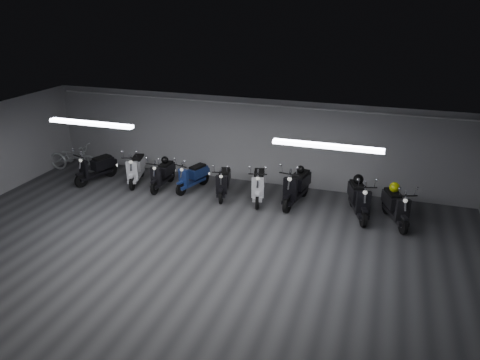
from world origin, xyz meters
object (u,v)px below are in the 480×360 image
(helmet_0, at_px, (395,187))
(helmet_3, at_px, (301,169))
(scooter_3, at_px, (162,170))
(helmet_1, at_px, (165,160))
(scooter_2, at_px, (136,164))
(helmet_2, at_px, (358,179))
(scooter_8, at_px, (359,193))
(scooter_0, at_px, (95,163))
(scooter_7, at_px, (297,181))
(scooter_9, at_px, (397,201))
(bicycle, at_px, (73,155))
(scooter_5, at_px, (223,178))
(scooter_6, at_px, (259,180))
(scooter_4, at_px, (192,172))

(helmet_0, distance_m, helmet_3, 2.69)
(scooter_3, relative_size, helmet_1, 6.92)
(scooter_2, bearing_deg, helmet_2, -15.95)
(helmet_2, distance_m, helmet_3, 1.70)
(scooter_8, bearing_deg, helmet_0, -11.07)
(scooter_0, distance_m, helmet_2, 8.41)
(scooter_7, distance_m, scooter_9, 2.82)
(scooter_9, bearing_deg, bicycle, 154.93)
(scooter_9, height_order, helmet_0, scooter_9)
(scooter_9, xyz_separation_m, bicycle, (-10.81, 0.65, -0.06))
(helmet_3, bearing_deg, bicycle, 179.91)
(helmet_2, bearing_deg, helmet_0, -8.74)
(scooter_5, relative_size, scooter_6, 0.92)
(scooter_0, distance_m, scooter_3, 2.35)
(scooter_2, xyz_separation_m, bicycle, (-2.68, 0.30, -0.06))
(scooter_2, relative_size, scooter_5, 1.09)
(scooter_7, relative_size, helmet_0, 6.95)
(scooter_3, relative_size, scooter_5, 1.00)
(scooter_9, relative_size, helmet_2, 6.13)
(scooter_5, bearing_deg, scooter_7, -9.18)
(scooter_9, bearing_deg, scooter_0, 158.27)
(scooter_0, bearing_deg, scooter_2, 33.05)
(scooter_2, distance_m, helmet_0, 8.04)
(helmet_0, bearing_deg, helmet_1, 178.01)
(helmet_0, bearing_deg, scooter_2, 179.15)
(scooter_5, distance_m, scooter_9, 5.04)
(scooter_2, relative_size, scooter_9, 1.01)
(scooter_0, height_order, scooter_8, scooter_8)
(bicycle, height_order, helmet_2, bicycle)
(scooter_3, bearing_deg, scooter_4, 8.80)
(scooter_9, height_order, helmet_2, scooter_9)
(helmet_2, bearing_deg, scooter_2, -179.75)
(scooter_0, distance_m, helmet_0, 9.38)
(scooter_4, distance_m, scooter_7, 3.35)
(scooter_0, xyz_separation_m, scooter_8, (8.48, 0.11, 0.05))
(scooter_7, bearing_deg, scooter_8, 2.66)
(scooter_6, xyz_separation_m, helmet_1, (-3.19, 0.18, 0.21))
(scooter_5, bearing_deg, scooter_3, 167.73)
(scooter_2, bearing_deg, helmet_0, -17.04)
(helmet_0, relative_size, helmet_1, 1.18)
(scooter_8, height_order, bicycle, scooter_8)
(scooter_6, distance_m, scooter_8, 2.95)
(scooter_0, distance_m, scooter_8, 8.48)
(helmet_3, bearing_deg, scooter_8, -15.99)
(scooter_4, bearing_deg, scooter_3, -153.97)
(scooter_7, xyz_separation_m, bicycle, (-8.01, 0.28, -0.13))
(scooter_7, bearing_deg, scooter_9, 2.66)
(scooter_3, distance_m, helmet_3, 4.41)
(helmet_1, height_order, helmet_2, helmet_2)
(scooter_8, xyz_separation_m, scooter_9, (0.98, -0.13, -0.04))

